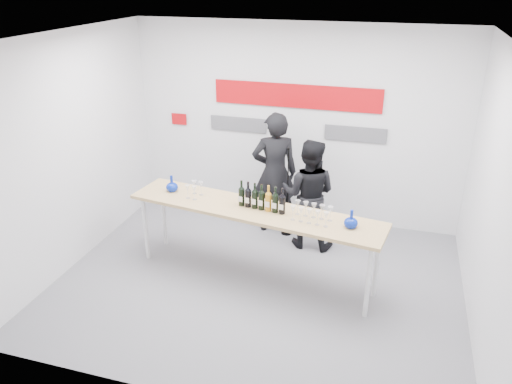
% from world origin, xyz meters
% --- Properties ---
extents(ground, '(5.00, 5.00, 0.00)m').
position_xyz_m(ground, '(0.00, 0.00, 0.00)').
color(ground, slate).
rests_on(ground, ground).
extents(back_wall, '(5.00, 0.04, 3.00)m').
position_xyz_m(back_wall, '(0.00, 2.00, 1.50)').
color(back_wall, silver).
rests_on(back_wall, ground).
extents(signage, '(3.38, 0.02, 0.79)m').
position_xyz_m(signage, '(-0.06, 1.97, 1.81)').
color(signage, '#B4070D').
rests_on(signage, back_wall).
extents(tasting_table, '(3.30, 1.11, 0.97)m').
position_xyz_m(tasting_table, '(-0.09, 0.12, 0.90)').
color(tasting_table, tan).
rests_on(tasting_table, ground).
extents(wine_bottles, '(0.62, 0.16, 0.33)m').
position_xyz_m(wine_bottles, '(0.00, 0.13, 1.14)').
color(wine_bottles, black).
rests_on(wine_bottles, tasting_table).
extents(decanter_left, '(0.16, 0.16, 0.21)m').
position_xyz_m(decanter_left, '(-1.28, 0.32, 1.08)').
color(decanter_left, '#082194').
rests_on(decanter_left, tasting_table).
extents(decanter_right, '(0.16, 0.16, 0.21)m').
position_xyz_m(decanter_right, '(1.10, -0.03, 1.08)').
color(decanter_right, '#082194').
rests_on(decanter_right, tasting_table).
extents(glasses_left, '(0.19, 0.24, 0.18)m').
position_xyz_m(glasses_left, '(-0.92, 0.24, 1.06)').
color(glasses_left, silver).
rests_on(glasses_left, tasting_table).
extents(glasses_right, '(0.48, 0.28, 0.18)m').
position_xyz_m(glasses_right, '(0.64, 0.01, 1.06)').
color(glasses_right, silver).
rests_on(glasses_right, tasting_table).
extents(presenter_left, '(0.78, 0.64, 1.83)m').
position_xyz_m(presenter_left, '(-0.18, 1.45, 0.91)').
color(presenter_left, black).
rests_on(presenter_left, ground).
extents(presenter_right, '(0.78, 0.61, 1.59)m').
position_xyz_m(presenter_right, '(0.40, 1.12, 0.79)').
color(presenter_right, black).
rests_on(presenter_right, ground).
extents(mic_stand, '(0.16, 0.16, 1.38)m').
position_xyz_m(mic_stand, '(0.05, 1.34, 0.42)').
color(mic_stand, black).
rests_on(mic_stand, ground).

